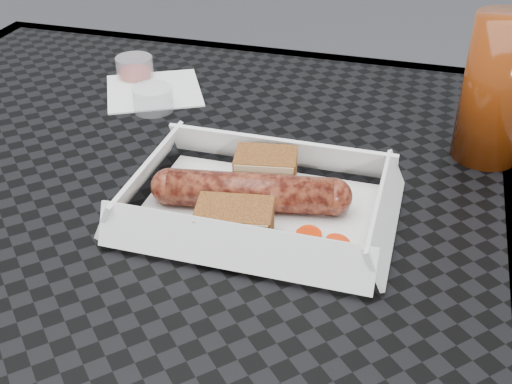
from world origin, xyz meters
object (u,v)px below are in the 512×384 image
Objects in this scene: drink_glass at (497,90)px; bratwurst at (250,192)px; patio_table at (136,233)px; food_tray at (259,211)px.

bratwurst is at bearing -141.25° from drink_glass.
drink_glass is at bearing 22.33° from patio_table.
food_tray is at bearing -139.86° from drink_glass.
drink_glass reaches higher than food_tray.
food_tray is at bearing -8.42° from bratwurst.
patio_table is at bearing -157.67° from drink_glass.
patio_table is 0.17m from food_tray.
patio_table is 0.41m from drink_glass.
food_tray is (0.15, -0.03, 0.08)m from patio_table.
bratwurst is at bearing -10.59° from patio_table.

